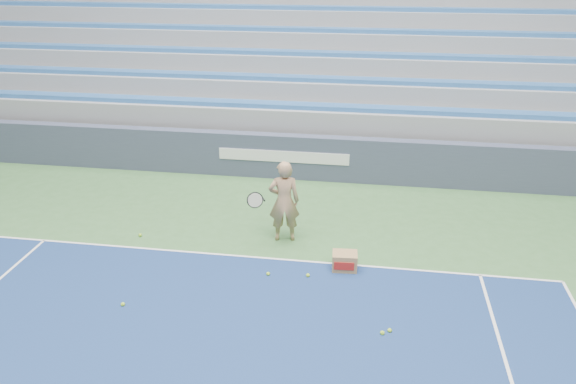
# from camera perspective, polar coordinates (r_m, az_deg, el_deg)

# --- Properties ---
(sponsor_barrier) EXTENTS (30.00, 0.32, 1.10)m
(sponsor_barrier) POSITION_cam_1_polar(r_m,az_deg,el_deg) (13.81, -0.36, 3.65)
(sponsor_barrier) COLOR #3A4158
(sponsor_barrier) RESTS_ON ground
(bleachers) EXTENTS (31.00, 9.15, 7.30)m
(bleachers) POSITION_cam_1_polar(r_m,az_deg,el_deg) (18.87, 2.48, 14.75)
(bleachers) COLOR gray
(bleachers) RESTS_ON ground
(tennis_player) EXTENTS (0.94, 0.87, 1.63)m
(tennis_player) POSITION_cam_1_polar(r_m,az_deg,el_deg) (10.71, -0.43, -0.95)
(tennis_player) COLOR tan
(tennis_player) RESTS_ON ground
(ball_box) EXTENTS (0.46, 0.37, 0.33)m
(ball_box) POSITION_cam_1_polar(r_m,az_deg,el_deg) (10.06, 5.78, -7.02)
(ball_box) COLOR #9A774A
(ball_box) RESTS_ON ground
(tennis_ball_0) EXTENTS (0.07, 0.07, 0.07)m
(tennis_ball_0) POSITION_cam_1_polar(r_m,az_deg,el_deg) (9.87, 2.03, -8.45)
(tennis_ball_0) COLOR #A8DD2D
(tennis_ball_0) RESTS_ON ground
(tennis_ball_1) EXTENTS (0.07, 0.07, 0.07)m
(tennis_ball_1) POSITION_cam_1_polar(r_m,az_deg,el_deg) (9.51, -16.43, -10.89)
(tennis_ball_1) COLOR #A8DD2D
(tennis_ball_1) RESTS_ON ground
(tennis_ball_2) EXTENTS (0.07, 0.07, 0.07)m
(tennis_ball_2) POSITION_cam_1_polar(r_m,az_deg,el_deg) (11.53, -14.79, -4.25)
(tennis_ball_2) COLOR #A8DD2D
(tennis_ball_2) RESTS_ON ground
(tennis_ball_3) EXTENTS (0.07, 0.07, 0.07)m
(tennis_ball_3) POSITION_cam_1_polar(r_m,az_deg,el_deg) (10.48, 5.45, -6.49)
(tennis_ball_3) COLOR #A8DD2D
(tennis_ball_3) RESTS_ON ground
(tennis_ball_4) EXTENTS (0.07, 0.07, 0.07)m
(tennis_ball_4) POSITION_cam_1_polar(r_m,az_deg,el_deg) (9.91, -2.03, -8.31)
(tennis_ball_4) COLOR #A8DD2D
(tennis_ball_4) RESTS_ON ground
(tennis_ball_5) EXTENTS (0.07, 0.07, 0.07)m
(tennis_ball_5) POSITION_cam_1_polar(r_m,az_deg,el_deg) (8.74, 10.29, -13.66)
(tennis_ball_5) COLOR #A8DD2D
(tennis_ball_5) RESTS_ON ground
(tennis_ball_6) EXTENTS (0.07, 0.07, 0.07)m
(tennis_ball_6) POSITION_cam_1_polar(r_m,az_deg,el_deg) (8.67, 9.56, -13.94)
(tennis_ball_6) COLOR #A8DD2D
(tennis_ball_6) RESTS_ON ground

